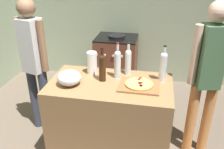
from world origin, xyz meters
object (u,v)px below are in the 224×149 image
at_px(pizza, 139,84).
at_px(person_in_red, 208,73).
at_px(wine_bottle_green, 102,66).
at_px(person_in_stripes, 34,60).
at_px(stove, 116,62).
at_px(wine_bottle_dark, 163,65).
at_px(wine_bottle_amber, 118,63).
at_px(paper_towel_roll, 92,63).
at_px(mixing_bowl, 69,78).
at_px(wine_bottle_clear, 128,61).

bearing_deg(pizza, person_in_red, 18.36).
xyz_separation_m(wine_bottle_green, person_in_stripes, (-0.88, 0.22, -0.08)).
xyz_separation_m(stove, person_in_stripes, (-0.75, -1.35, 0.53)).
relative_size(pizza, wine_bottle_dark, 0.72).
distance_m(pizza, wine_bottle_amber, 0.33).
relative_size(wine_bottle_green, wine_bottle_dark, 0.94).
bearing_deg(paper_towel_roll, stove, 89.03).
relative_size(wine_bottle_amber, person_in_red, 0.23).
distance_m(mixing_bowl, wine_bottle_dark, 0.96).
bearing_deg(wine_bottle_dark, person_in_red, 6.50).
xyz_separation_m(wine_bottle_amber, person_in_stripes, (-1.02, 0.12, -0.09)).
distance_m(mixing_bowl, paper_towel_roll, 0.34).
bearing_deg(pizza, stove, 107.46).
distance_m(mixing_bowl, person_in_red, 1.40).
distance_m(pizza, paper_towel_roll, 0.58).
distance_m(stove, person_in_stripes, 1.63).
height_order(pizza, wine_bottle_dark, wine_bottle_dark).
xyz_separation_m(wine_bottle_amber, wine_bottle_clear, (0.10, 0.11, -0.01)).
xyz_separation_m(mixing_bowl, person_in_red, (1.37, 0.31, 0.03)).
height_order(mixing_bowl, wine_bottle_clear, wine_bottle_clear).
xyz_separation_m(pizza, wine_bottle_dark, (0.22, 0.17, 0.14)).
distance_m(wine_bottle_clear, stove, 1.54).
height_order(paper_towel_roll, person_in_stripes, person_in_stripes).
xyz_separation_m(pizza, stove, (-0.51, 1.63, -0.48)).
distance_m(wine_bottle_green, person_in_red, 1.07).
height_order(paper_towel_roll, wine_bottle_amber, wine_bottle_amber).
height_order(mixing_bowl, stove, mixing_bowl).
bearing_deg(wine_bottle_amber, mixing_bowl, -151.14).
bearing_deg(wine_bottle_green, wine_bottle_dark, 10.15).
relative_size(wine_bottle_green, wine_bottle_clear, 1.00).
xyz_separation_m(wine_bottle_dark, person_in_red, (0.45, 0.05, -0.07)).
bearing_deg(mixing_bowl, person_in_stripes, 147.21).
relative_size(wine_bottle_amber, person_in_stripes, 0.23).
relative_size(wine_bottle_green, person_in_red, 0.21).
bearing_deg(paper_towel_roll, wine_bottle_green, -43.47).
relative_size(wine_bottle_dark, person_in_red, 0.22).
height_order(mixing_bowl, person_in_red, person_in_red).
relative_size(paper_towel_roll, wine_bottle_green, 0.70).
relative_size(mixing_bowl, stove, 0.27).
bearing_deg(wine_bottle_green, wine_bottle_amber, 34.40).
distance_m(wine_bottle_dark, person_in_red, 0.46).
relative_size(mixing_bowl, wine_bottle_dark, 0.64).
distance_m(wine_bottle_green, stove, 1.69).
xyz_separation_m(wine_bottle_green, person_in_red, (1.06, 0.16, -0.05)).
distance_m(wine_bottle_clear, person_in_stripes, 1.12).
relative_size(paper_towel_roll, wine_bottle_clear, 0.70).
distance_m(pizza, stove, 1.77).
bearing_deg(wine_bottle_clear, person_in_red, -3.03).
distance_m(wine_bottle_clear, person_in_red, 0.82).
bearing_deg(wine_bottle_green, person_in_red, 8.60).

